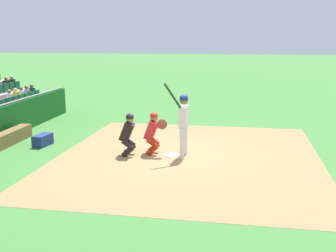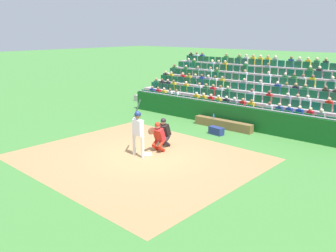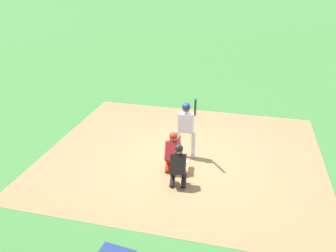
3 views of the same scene
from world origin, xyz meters
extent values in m
plane|color=#3E7A35|center=(0.00, 0.00, 0.00)|extent=(160.00, 160.00, 0.00)
cube|color=#9F774B|center=(0.00, 0.50, 0.00)|extent=(9.13, 7.89, 0.01)
cube|color=white|center=(0.00, 0.00, 0.02)|extent=(0.62, 0.62, 0.02)
cylinder|color=silver|center=(-0.17, 0.38, 0.45)|extent=(0.14, 0.14, 0.89)
cylinder|color=silver|center=(0.35, 0.34, 0.45)|extent=(0.14, 0.14, 0.89)
cube|color=silver|center=(0.09, 0.36, 1.21)|extent=(0.48, 0.25, 0.63)
sphere|color=brown|center=(0.09, 0.36, 1.68)|extent=(0.23, 0.23, 0.23)
sphere|color=navy|center=(0.09, 0.36, 1.74)|extent=(0.26, 0.26, 0.26)
cylinder|color=silver|center=(0.14, 0.33, 1.51)|extent=(0.50, 0.18, 0.14)
cylinder|color=silver|center=(0.33, 0.32, 1.51)|extent=(0.18, 0.15, 0.13)
cylinder|color=black|center=(0.41, 0.07, 1.87)|extent=(0.13, 0.50, 0.71)
sphere|color=black|center=(0.38, 0.29, 1.53)|extent=(0.06, 0.06, 0.06)
cylinder|color=#AF2312|center=(-0.28, -0.60, 0.15)|extent=(0.15, 0.39, 0.34)
cylinder|color=#AF2312|center=(-0.28, -0.60, 0.37)|extent=(0.15, 0.38, 0.33)
cylinder|color=#AF2312|center=(0.04, -0.59, 0.15)|extent=(0.15, 0.39, 0.34)
cylinder|color=#AF2312|center=(0.04, -0.59, 0.37)|extent=(0.15, 0.38, 0.33)
cube|color=red|center=(-0.12, -0.65, 0.74)|extent=(0.43, 0.42, 0.60)
cube|color=#AF2312|center=(-0.13, -0.53, 0.74)|extent=(0.38, 0.22, 0.45)
sphere|color=#A87A60|center=(-0.13, -0.56, 1.11)|extent=(0.22, 0.22, 0.22)
cube|color=black|center=(-0.13, -0.56, 1.11)|extent=(0.20, 0.11, 0.20)
sphere|color=#AF2312|center=(-0.13, -0.56, 1.17)|extent=(0.24, 0.24, 0.24)
cylinder|color=brown|center=(-0.01, -0.29, 0.95)|extent=(0.08, 0.30, 0.30)
cylinder|color=red|center=(0.02, -0.47, 0.88)|extent=(0.16, 0.40, 0.22)
cylinder|color=black|center=(0.00, -1.29, 0.15)|extent=(0.16, 0.39, 0.34)
cylinder|color=black|center=(0.00, -1.29, 0.37)|extent=(0.16, 0.39, 0.33)
cylinder|color=black|center=(0.32, -1.27, 0.15)|extent=(0.16, 0.39, 0.34)
cylinder|color=black|center=(0.32, -1.27, 0.37)|extent=(0.16, 0.39, 0.33)
cube|color=black|center=(0.16, -1.33, 0.74)|extent=(0.44, 0.44, 0.60)
cube|color=black|center=(0.16, -1.21, 0.74)|extent=(0.39, 0.23, 0.45)
sphere|color=#A7745B|center=(0.16, -1.23, 1.10)|extent=(0.22, 0.22, 0.22)
cube|color=black|center=(0.16, -1.23, 1.10)|extent=(0.20, 0.12, 0.20)
sphere|color=black|center=(0.16, -1.23, 1.16)|extent=(0.24, 0.24, 0.24)
cube|color=brown|center=(-0.17, -5.52, 0.22)|extent=(3.30, 0.40, 0.44)
cube|color=navy|center=(-0.55, -4.33, 0.19)|extent=(0.77, 0.46, 0.37)
cube|color=#0D4A35|center=(-8.01, -8.06, 0.64)|extent=(0.44, 0.10, 0.42)
cube|color=#1E232C|center=(-8.01, -8.32, 0.69)|extent=(0.32, 0.22, 0.52)
sphere|color=brown|center=(-8.01, -8.32, 1.05)|extent=(0.19, 0.19, 0.19)
cube|color=#114735|center=(-7.46, -8.06, 0.64)|extent=(0.44, 0.10, 0.42)
cube|color=gray|center=(-7.46, -8.32, 0.69)|extent=(0.32, 0.22, 0.52)
sphere|color=brown|center=(-7.46, -8.32, 1.05)|extent=(0.19, 0.19, 0.19)
cube|color=#145130|center=(-6.91, -8.06, 0.64)|extent=(0.44, 0.10, 0.42)
cube|color=white|center=(-6.91, -8.32, 0.69)|extent=(0.32, 0.22, 0.52)
sphere|color=brown|center=(-6.91, -8.32, 1.05)|extent=(0.19, 0.19, 0.19)
cube|color=#15512D|center=(-6.36, -8.06, 0.64)|extent=(0.44, 0.10, 0.42)
cube|color=gold|center=(-6.36, -8.32, 0.69)|extent=(0.32, 0.22, 0.52)
sphere|color=beige|center=(-6.36, -8.32, 1.05)|extent=(0.19, 0.19, 0.19)
cube|color=#154829|center=(-5.80, -8.06, 0.64)|extent=(0.44, 0.10, 0.42)
cube|color=white|center=(-5.80, -8.32, 0.69)|extent=(0.32, 0.22, 0.52)
sphere|color=#A87A50|center=(-5.80, -8.32, 1.05)|extent=(0.19, 0.19, 0.19)
cube|color=#0D502C|center=(-5.25, -8.06, 0.64)|extent=(0.44, 0.10, 0.42)
cube|color=#174935|center=(-4.70, -8.06, 0.64)|extent=(0.44, 0.10, 0.42)
cube|color=#104B28|center=(-8.01, -9.11, 1.07)|extent=(0.44, 0.10, 0.42)
cube|color=#232D2A|center=(-8.01, -9.37, 1.12)|extent=(0.32, 0.22, 0.52)
sphere|color=tan|center=(-8.01, -9.37, 1.48)|extent=(0.19, 0.19, 0.19)
cube|color=#184A28|center=(-7.46, -9.11, 1.07)|extent=(0.44, 0.10, 0.42)
cube|color=#202D1E|center=(-7.46, -9.37, 1.12)|extent=(0.32, 0.22, 0.52)
sphere|color=#B2814C|center=(-7.46, -9.37, 1.48)|extent=(0.19, 0.19, 0.19)
cube|color=#165136|center=(-6.91, -9.11, 1.07)|extent=(0.44, 0.10, 0.42)
cube|color=#164A30|center=(-6.36, -9.11, 1.07)|extent=(0.44, 0.10, 0.42)
camera|label=1|loc=(11.93, 1.65, 3.45)|focal=44.73mm
camera|label=2|loc=(-9.59, 9.79, 4.87)|focal=37.91mm
camera|label=3|loc=(1.51, -9.02, 5.59)|focal=35.79mm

